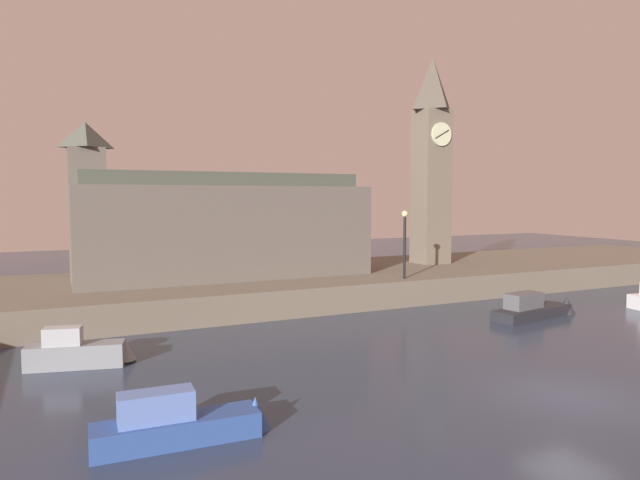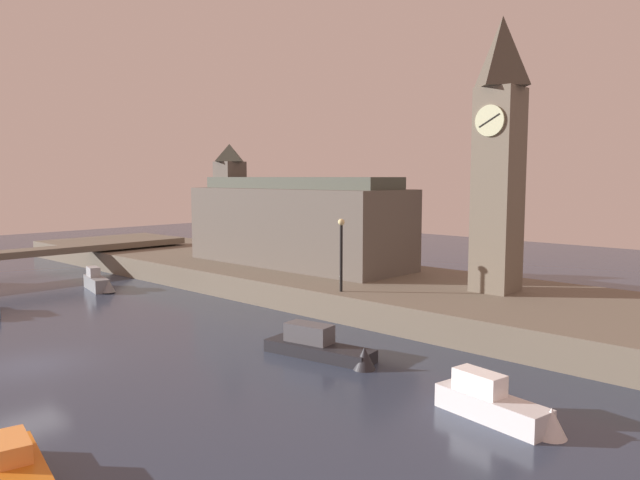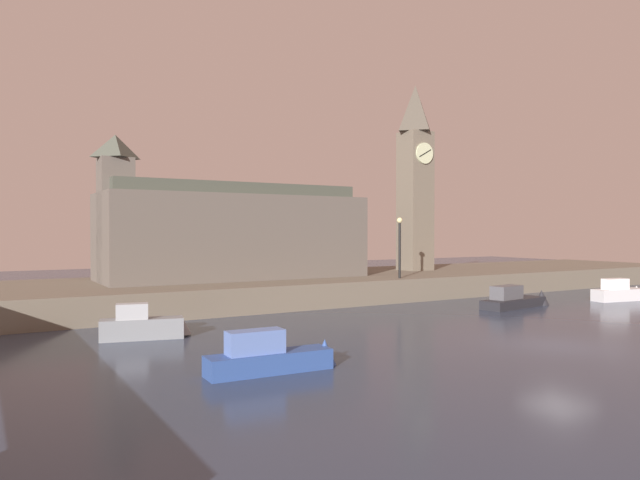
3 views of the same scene
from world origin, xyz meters
name	(u,v)px [view 1 (image 1 of 3)]	position (x,y,z in m)	size (l,w,h in m)	color
ground_plane	(569,396)	(0.00, 0.00, 0.00)	(120.00, 120.00, 0.00)	#2D384C
far_embankment	(309,284)	(0.00, 20.00, 0.75)	(70.00, 12.00, 1.50)	#6B6051
clock_tower	(431,158)	(9.85, 20.74, 9.03)	(2.33, 2.38, 14.51)	#6B6051
parliament_hall	(217,226)	(-5.73, 20.65, 4.50)	(17.02, 6.03, 8.75)	#5B544C
streetlamp	(405,236)	(3.80, 14.98, 3.96)	(0.36, 0.36, 3.95)	black
boat_cruiser_grey	(82,352)	(-13.75, 9.89, 0.55)	(3.97, 1.69, 1.53)	gray
boat_barge_dark	(540,309)	(8.29, 9.05, 0.42)	(5.78, 2.19, 1.66)	#232328
boat_tour_blue	(188,422)	(-11.54, 1.83, 0.49)	(4.68, 1.20, 1.58)	#2D4C93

